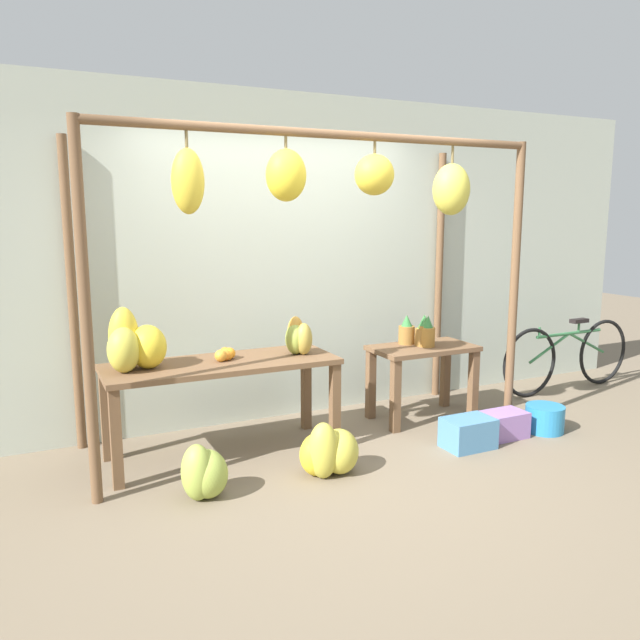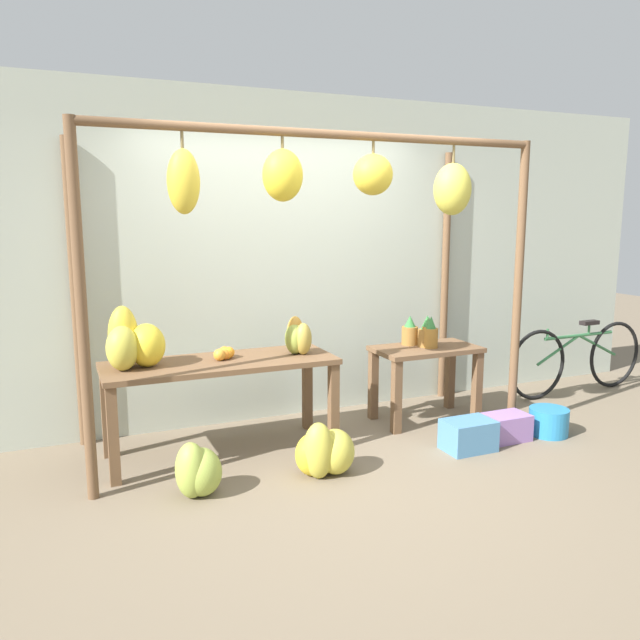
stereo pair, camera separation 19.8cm
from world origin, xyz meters
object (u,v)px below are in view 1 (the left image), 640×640
(pineapple_cluster, at_px, (420,333))
(banana_pile_on_table, at_px, (134,345))
(banana_pile_ground_left, at_px, (203,473))
(fruit_crate_purple, at_px, (504,424))
(blue_bucket, at_px, (545,418))
(parked_bicycle, at_px, (568,356))
(orange_pile, at_px, (225,354))
(papaya_pile, at_px, (298,338))
(fruit_crate_white, at_px, (468,433))
(banana_pile_ground_right, at_px, (328,452))

(pineapple_cluster, bearing_deg, banana_pile_on_table, -178.53)
(banana_pile_ground_left, bearing_deg, fruit_crate_purple, 0.65)
(blue_bucket, distance_m, parked_bicycle, 1.42)
(orange_pile, relative_size, pineapple_cluster, 0.60)
(orange_pile, bearing_deg, papaya_pile, -5.24)
(pineapple_cluster, xyz_separation_m, fruit_crate_white, (-0.07, -0.78, -0.65))
(parked_bicycle, bearing_deg, fruit_crate_white, -156.43)
(parked_bicycle, bearing_deg, pineapple_cluster, -177.86)
(papaya_pile, xyz_separation_m, fruit_crate_purple, (1.55, -0.61, -0.74))
(banana_pile_on_table, xyz_separation_m, parked_bicycle, (4.30, 0.13, -0.53))
(blue_bucket, bearing_deg, fruit_crate_purple, 174.03)
(banana_pile_on_table, relative_size, parked_bicycle, 0.26)
(blue_bucket, xyz_separation_m, papaya_pile, (-1.94, 0.65, 0.73))
(fruit_crate_white, distance_m, blue_bucket, 0.81)
(fruit_crate_purple, bearing_deg, fruit_crate_white, -171.77)
(pineapple_cluster, distance_m, parked_bicycle, 1.91)
(orange_pile, height_order, pineapple_cluster, pineapple_cluster)
(orange_pile, height_order, fruit_crate_purple, orange_pile)
(fruit_crate_white, bearing_deg, fruit_crate_purple, 8.23)
(banana_pile_on_table, relative_size, orange_pile, 2.40)
(banana_pile_ground_left, bearing_deg, parked_bicycle, 11.47)
(pineapple_cluster, xyz_separation_m, fruit_crate_purple, (0.34, -0.72, -0.66))
(banana_pile_ground_left, distance_m, blue_bucket, 2.89)
(banana_pile_ground_left, height_order, banana_pile_ground_right, banana_pile_ground_right)
(banana_pile_ground_left, distance_m, banana_pile_ground_right, 0.88)
(orange_pile, relative_size, banana_pile_ground_right, 0.40)
(banana_pile_ground_right, xyz_separation_m, parked_bicycle, (3.14, 0.84, 0.20))
(banana_pile_ground_right, bearing_deg, fruit_crate_white, -0.40)
(banana_pile_on_table, bearing_deg, banana_pile_ground_left, -67.46)
(banana_pile_on_table, distance_m, pineapple_cluster, 2.43)
(banana_pile_ground_left, relative_size, banana_pile_ground_right, 0.76)
(banana_pile_ground_right, xyz_separation_m, fruit_crate_white, (1.20, -0.01, -0.05))
(banana_pile_on_table, xyz_separation_m, fruit_crate_purple, (2.77, -0.65, -0.79))
(pineapple_cluster, distance_m, banana_pile_ground_left, 2.35)
(banana_pile_on_table, height_order, pineapple_cluster, banana_pile_on_table)
(fruit_crate_purple, bearing_deg, banana_pile_ground_right, -178.17)
(banana_pile_on_table, xyz_separation_m, papaya_pile, (1.23, -0.05, -0.05))
(pineapple_cluster, distance_m, fruit_crate_white, 1.01)
(fruit_crate_white, height_order, papaya_pile, papaya_pile)
(banana_pile_on_table, xyz_separation_m, orange_pile, (0.65, 0.01, -0.13))
(fruit_crate_white, bearing_deg, orange_pile, 157.08)
(blue_bucket, bearing_deg, fruit_crate_white, -178.68)
(papaya_pile, bearing_deg, banana_pile_ground_right, -95.79)
(orange_pile, xyz_separation_m, blue_bucket, (2.51, -0.70, -0.65))
(banana_pile_on_table, relative_size, banana_pile_ground_right, 0.95)
(banana_pile_ground_left, xyz_separation_m, parked_bicycle, (4.01, 0.81, 0.20))
(orange_pile, distance_m, banana_pile_ground_right, 1.05)
(banana_pile_ground_right, bearing_deg, banana_pile_on_table, 148.65)
(banana_pile_on_table, relative_size, pineapple_cluster, 1.45)
(banana_pile_ground_left, distance_m, parked_bicycle, 4.10)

